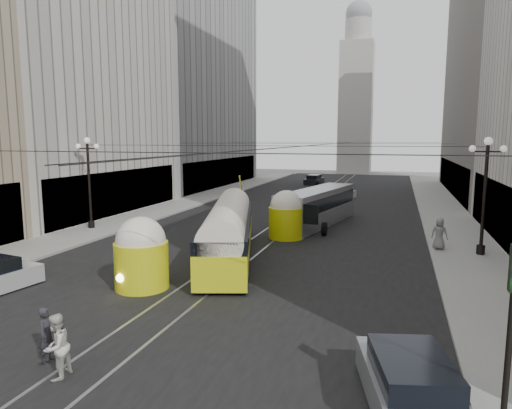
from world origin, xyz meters
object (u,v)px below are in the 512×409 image
Objects in this scene: streetcar at (228,230)px; pedestrian_crossing_a at (47,335)px; sedan_grey at (411,388)px; pedestrian_sidewalk_right at (439,234)px; city_bus at (317,205)px; pedestrian_crossing_b at (56,347)px.

streetcar is 12.50m from pedestrian_crossing_a.
pedestrian_sidewalk_right reaches higher than sedan_grey.
city_bus is at bearing 75.01° from streetcar.
streetcar is 12.05m from pedestrian_sidewalk_right.
pedestrian_crossing_b reaches higher than pedestrian_crossing_a.
pedestrian_crossing_b is (-9.09, -1.11, 0.25)m from sedan_grey.
streetcar is 1.28× the size of city_bus.
pedestrian_crossing_b is at bearing 72.41° from pedestrian_sidewalk_right.
sedan_grey is 10.01m from pedestrian_crossing_a.
pedestrian_crossing_a reaches higher than sedan_grey.
sedan_grey is 17.00m from pedestrian_sidewalk_right.
pedestrian_sidewalk_right is at bearing -36.85° from city_bus.
city_bus reaches higher than pedestrian_crossing_b.
pedestrian_sidewalk_right reaches higher than pedestrian_crossing_a.
pedestrian_sidewalk_right is at bearing 83.61° from sedan_grey.
pedestrian_crossing_a is 21.03m from pedestrian_sidewalk_right.
pedestrian_crossing_a is 1.13m from pedestrian_crossing_b.
pedestrian_crossing_b is at bearing -96.89° from city_bus.
streetcar is 15.09m from sedan_grey.
city_bus reaches higher than sedan_grey.
city_bus is 6.13× the size of pedestrian_crossing_b.
pedestrian_sidewalk_right is (11.89, 17.34, 0.24)m from pedestrian_crossing_a.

